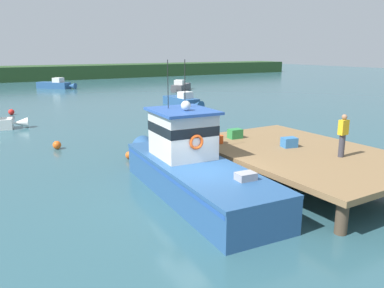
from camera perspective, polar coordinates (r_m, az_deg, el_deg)
The scene contains 14 objects.
ground_plane at distance 13.49m, azimuth 1.14°, elevation -8.60°, with size 200.00×200.00×0.00m, color #2D5660.
dock at distance 16.11m, azimuth 15.75°, elevation -1.35°, with size 6.00×9.00×1.20m.
main_fishing_boat at distance 14.12m, azimuth -0.29°, elevation -3.22°, with size 3.16×9.91×4.80m.
crate_stack_mid_dock at distance 16.46m, azimuth 14.25°, elevation 0.24°, with size 0.60×0.44×0.40m, color #3370B2.
crate_single_far at distance 17.67m, azimuth 6.43°, elevation 1.54°, with size 0.60×0.44×0.42m, color #2D8442.
bait_bucket at distance 16.67m, azimuth 4.14°, elevation 0.69°, with size 0.32×0.32×0.34m, color #E04C19.
deckhand_by_the_boat at distance 15.41m, azimuth 21.50°, elevation 1.30°, with size 0.36×0.22×1.63m.
moored_boat_far_left at distance 36.20m, azimuth -1.34°, elevation 6.40°, with size 1.66×5.46×1.37m.
moored_boat_mid_harbor at distance 50.37m, azimuth -1.76°, elevation 8.50°, with size 4.73×4.55×1.39m.
moored_boat_near_channel at distance 56.22m, azimuth -19.54°, elevation 8.30°, with size 4.63×5.09×1.46m.
mooring_buoy_channel_marker at distance 21.62m, azimuth -19.43°, elevation -0.15°, with size 0.44×0.44×0.44m, color #EA5B19.
mooring_buoy_spare_mooring at distance 18.80m, azimuth -9.30°, elevation -1.65°, with size 0.38×0.38×0.38m, color #EA5B19.
mooring_buoy_inshore at distance 34.56m, azimuth -25.26°, elevation 4.33°, with size 0.47×0.47×0.47m, color red.
far_shoreline at distance 72.94m, azimuth -26.30°, elevation 9.32°, with size 120.00×8.00×2.40m, color #284723.
Camera 1 is at (-6.69, -10.52, 5.14)m, focal length 35.89 mm.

